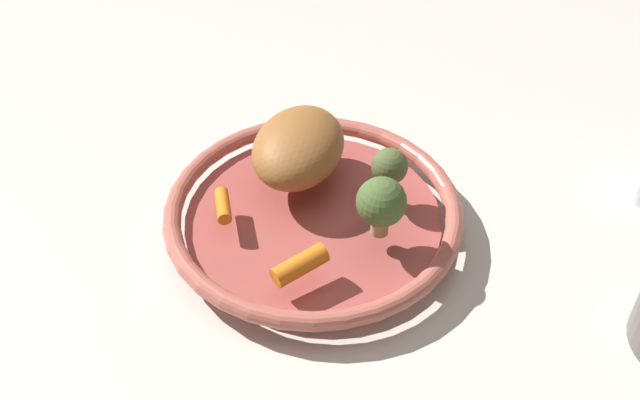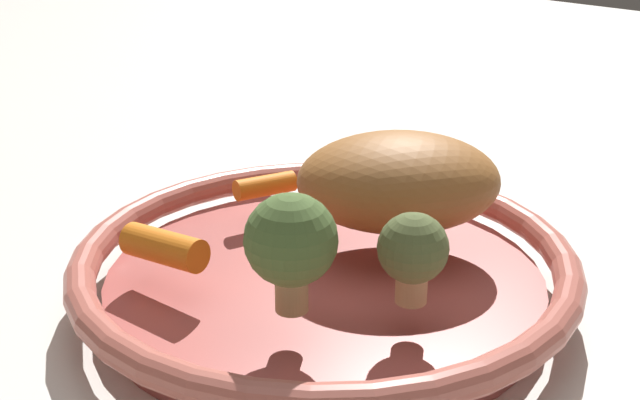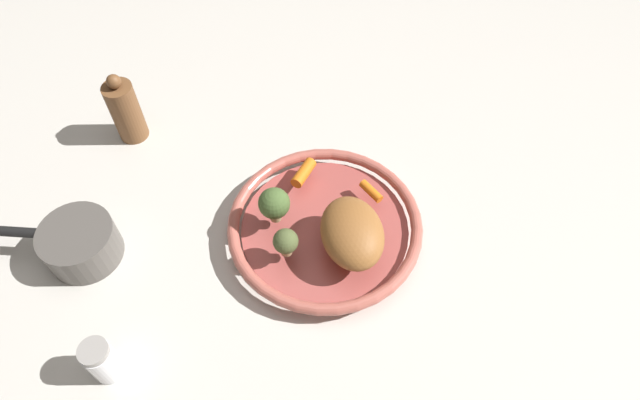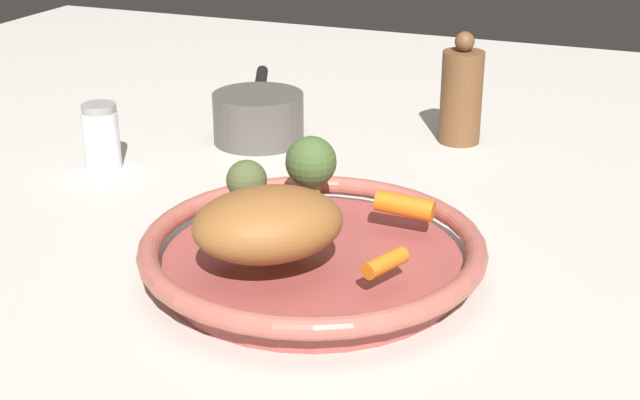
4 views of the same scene
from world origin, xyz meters
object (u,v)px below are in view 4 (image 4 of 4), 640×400
serving_bowl (313,253)px  salt_shaker (101,136)px  baby_carrot_back (405,206)px  saucepan (258,117)px  broccoli_floret_edge (311,163)px  broccoli_floret_small (247,182)px  baby_carrot_center (385,263)px  roast_chicken_piece (268,224)px  pepper_mill (461,95)px

serving_bowl → salt_shaker: size_ratio=3.98×
baby_carrot_back → saucepan: size_ratio=0.27×
broccoli_floret_edge → broccoli_floret_small: (-0.05, -0.05, -0.01)m
baby_carrot_back → baby_carrot_center: baby_carrot_back is taller
salt_shaker → broccoli_floret_edge: bearing=-17.0°
serving_bowl → broccoli_floret_small: bearing=161.3°
roast_chicken_piece → salt_shaker: size_ratio=1.64×
serving_bowl → baby_carrot_center: 0.10m
broccoli_floret_edge → broccoli_floret_small: bearing=-135.4°
baby_carrot_back → serving_bowl: bearing=-131.3°
serving_bowl → roast_chicken_piece: bearing=-108.1°
salt_shaker → baby_carrot_center: bearing=-26.4°
broccoli_floret_small → saucepan: (-0.13, 0.30, -0.04)m
baby_carrot_back → broccoli_floret_edge: broccoli_floret_edge is taller
broccoli_floret_edge → saucepan: broccoli_floret_edge is taller
pepper_mill → salt_shaker: bearing=-145.8°
pepper_mill → saucepan: (-0.24, -0.09, -0.03)m
salt_shaker → pepper_mill: size_ratio=0.55×
broccoli_floret_edge → pepper_mill: size_ratio=0.46×
broccoli_floret_edge → pepper_mill: bearing=79.5°
salt_shaker → saucepan: (0.13, 0.16, -0.01)m
broccoli_floret_small → broccoli_floret_edge: bearing=44.6°
saucepan → broccoli_floret_small: bearing=-66.2°
serving_bowl → broccoli_floret_small: (-0.08, 0.03, 0.05)m
roast_chicken_piece → broccoli_floret_edge: (-0.01, 0.13, 0.01)m
broccoli_floret_edge → broccoli_floret_small: 0.07m
serving_bowl → pepper_mill: pepper_mill is taller
roast_chicken_piece → baby_carrot_center: size_ratio=2.97×
roast_chicken_piece → baby_carrot_back: size_ratio=2.34×
serving_bowl → roast_chicken_piece: (-0.02, -0.05, 0.05)m
serving_bowl → baby_carrot_back: bearing=48.7°
saucepan → baby_carrot_center: bearing=-51.6°
baby_carrot_center → broccoli_floret_edge: 0.16m
serving_bowl → broccoli_floret_edge: broccoli_floret_edge is taller
broccoli_floret_small → saucepan: bearing=113.8°
roast_chicken_piece → broccoli_floret_edge: 0.13m
roast_chicken_piece → broccoli_floret_small: 0.10m
serving_bowl → roast_chicken_piece: size_ratio=2.43×
roast_chicken_piece → salt_shaker: bearing=145.5°
roast_chicken_piece → broccoli_floret_small: roast_chicken_piece is taller
roast_chicken_piece → baby_carrot_back: roast_chicken_piece is taller
baby_carrot_back → pepper_mill: (-0.03, 0.34, 0.01)m
broccoli_floret_edge → baby_carrot_back: bearing=0.3°
saucepan → roast_chicken_piece: bearing=-63.3°
serving_bowl → saucepan: (-0.21, 0.32, 0.01)m
pepper_mill → serving_bowl: bearing=-94.5°
baby_carrot_center → baby_carrot_back: bearing=99.2°
salt_shaker → saucepan: bearing=50.8°
broccoli_floret_edge → serving_bowl: bearing=-66.6°
roast_chicken_piece → pepper_mill: size_ratio=0.90×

